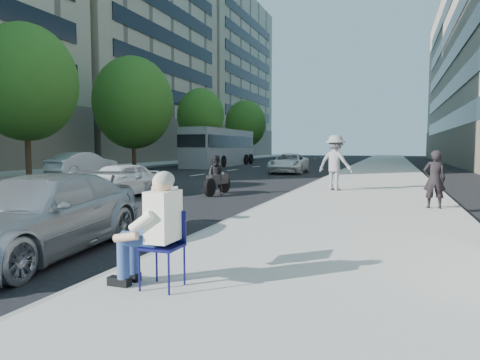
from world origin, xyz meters
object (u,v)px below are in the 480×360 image
at_px(jogger, 335,163).
at_px(white_sedan_far, 289,163).
at_px(motorcycle, 217,177).
at_px(bus, 220,148).
at_px(seated_protester, 154,223).
at_px(white_sedan_near, 118,180).
at_px(white_sedan_mid, 83,164).
at_px(pedestrian_woman, 434,179).
at_px(parked_sedan, 38,215).

relative_size(jogger, white_sedan_far, 0.43).
relative_size(motorcycle, bus, 0.17).
bearing_deg(white_sedan_far, seated_protester, -82.86).
distance_m(white_sedan_near, white_sedan_far, 15.54).
xyz_separation_m(white_sedan_near, motorcycle, (2.85, 1.88, 0.04)).
xyz_separation_m(white_sedan_near, white_sedan_mid, (-8.27, 8.18, 0.12)).
bearing_deg(motorcycle, seated_protester, -63.82).
bearing_deg(bus, jogger, -58.50).
height_order(pedestrian_woman, white_sedan_far, pedestrian_woman).
bearing_deg(motorcycle, jogger, 29.48).
xyz_separation_m(seated_protester, motorcycle, (-3.45, 10.01, -0.24)).
relative_size(seated_protester, pedestrian_woman, 0.88).
height_order(white_sedan_near, bus, bus).
distance_m(jogger, white_sedan_near, 7.70).
distance_m(jogger, bus, 24.01).
bearing_deg(parked_sedan, seated_protester, -28.78).
xyz_separation_m(jogger, parked_sedan, (-3.32, -10.53, -0.52)).
distance_m(pedestrian_woman, white_sedan_near, 9.82).
bearing_deg(white_sedan_near, bus, 110.67).
height_order(parked_sedan, white_sedan_near, parked_sedan).
relative_size(jogger, bus, 0.17).
bearing_deg(white_sedan_near, pedestrian_woman, 4.71).
bearing_deg(motorcycle, white_sedan_mid, 157.64).
bearing_deg(jogger, motorcycle, 41.57).
distance_m(white_sedan_mid, motorcycle, 12.78).
relative_size(seated_protester, jogger, 0.65).
bearing_deg(white_sedan_mid, pedestrian_woman, 162.65).
bearing_deg(bus, white_sedan_far, -46.14).
bearing_deg(white_sedan_near, white_sedan_mid, 141.87).
bearing_deg(white_sedan_far, parked_sedan, -89.43).
bearing_deg(white_sedan_mid, white_sedan_far, -138.13).
xyz_separation_m(parked_sedan, white_sedan_mid, (-11.78, 15.19, 0.07)).
bearing_deg(seated_protester, pedestrian_woman, 65.81).
relative_size(parked_sedan, white_sedan_near, 1.26).
bearing_deg(white_sedan_mid, seated_protester, 139.59).
bearing_deg(motorcycle, pedestrian_woman, -10.34).
distance_m(seated_protester, white_sedan_near, 10.29).
distance_m(jogger, parked_sedan, 11.05).
height_order(pedestrian_woman, parked_sedan, pedestrian_woman).
bearing_deg(parked_sedan, white_sedan_mid, 120.86).
xyz_separation_m(white_sedan_far, bus, (-8.34, 8.45, 0.99)).
bearing_deg(white_sedan_mid, white_sedan_near, 143.14).
height_order(jogger, white_sedan_mid, jogger).
distance_m(seated_protester, pedestrian_woman, 8.57).
relative_size(seated_protester, motorcycle, 0.64).
distance_m(white_sedan_mid, white_sedan_far, 12.82).
bearing_deg(bus, white_sedan_near, -76.65).
bearing_deg(white_sedan_near, motorcycle, 40.00).
bearing_deg(parked_sedan, bus, 100.20).
bearing_deg(jogger, parked_sedan, 91.76).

